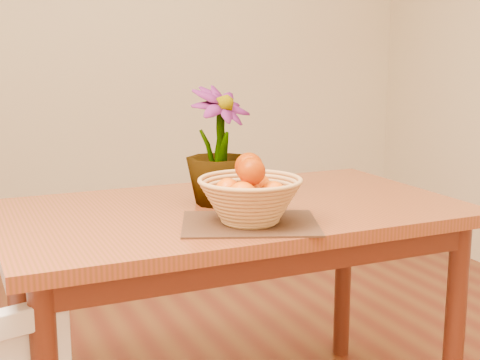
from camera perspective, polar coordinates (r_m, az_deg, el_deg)
name	(u,v)px	position (r m, az deg, el deg)	size (l,w,h in m)	color
wall_back	(92,25)	(3.87, -12.53, 12.79)	(4.00, 0.02, 2.70)	beige
table	(233,234)	(2.08, -0.64, -4.59)	(1.40, 0.80, 0.75)	maroon
placemat	(250,224)	(1.85, 0.86, -3.73)	(0.37, 0.28, 0.01)	#3C2216
wicker_basket	(250,202)	(1.83, 0.87, -1.90)	(0.29, 0.29, 0.12)	tan
orange_pile	(250,181)	(1.82, 0.87, -0.09)	(0.17, 0.17, 0.14)	#EA5303
potted_plant	(219,146)	(2.05, -1.82, 2.92)	(0.20, 0.20, 0.36)	#154213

